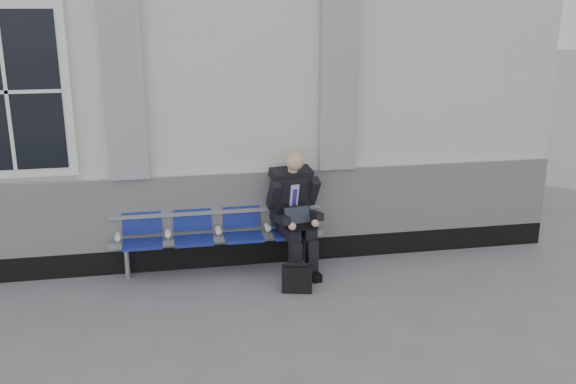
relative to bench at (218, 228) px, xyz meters
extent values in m
cube|color=silver|center=(-2.60, 2.18, 1.55)|extent=(14.00, 4.00, 4.20)
cube|color=#989B9E|center=(-1.00, 0.12, 1.85)|extent=(0.45, 0.14, 2.40)
cube|color=#989B9E|center=(1.50, 0.12, 1.85)|extent=(0.45, 0.14, 2.40)
cube|color=white|center=(-2.25, 0.14, 1.70)|extent=(1.35, 0.10, 1.95)
cube|color=black|center=(-2.25, 0.09, 1.70)|extent=(1.15, 0.02, 1.75)
cube|color=#9EA0A3|center=(0.00, -0.02, -0.13)|extent=(2.60, 0.07, 0.07)
cube|color=#9EA0A3|center=(0.00, 0.10, 0.18)|extent=(2.60, 0.05, 0.05)
cylinder|color=#9EA0A3|center=(-1.10, -0.02, -0.36)|extent=(0.06, 0.06, 0.39)
cylinder|color=#9EA0A3|center=(1.10, -0.02, -0.36)|extent=(0.06, 0.06, 0.39)
cube|color=navy|center=(-0.90, -0.10, -0.10)|extent=(0.46, 0.42, 0.07)
cube|color=navy|center=(-0.90, 0.11, 0.16)|extent=(0.46, 0.10, 0.40)
cube|color=navy|center=(-0.30, -0.10, -0.10)|extent=(0.46, 0.42, 0.07)
cube|color=navy|center=(-0.30, 0.11, 0.16)|extent=(0.46, 0.10, 0.40)
cube|color=navy|center=(0.30, -0.10, -0.10)|extent=(0.46, 0.42, 0.07)
cube|color=navy|center=(0.30, 0.11, 0.16)|extent=(0.46, 0.10, 0.40)
cube|color=navy|center=(0.90, -0.10, -0.10)|extent=(0.46, 0.42, 0.07)
cube|color=navy|center=(0.90, 0.11, 0.16)|extent=(0.46, 0.10, 0.40)
cylinder|color=white|center=(-1.18, -0.07, 0.00)|extent=(0.07, 0.12, 0.07)
cylinder|color=white|center=(-0.60, -0.07, 0.00)|extent=(0.07, 0.12, 0.07)
cylinder|color=white|center=(0.00, -0.07, 0.00)|extent=(0.07, 0.12, 0.07)
cylinder|color=white|center=(0.60, -0.07, 0.00)|extent=(0.07, 0.12, 0.07)
cylinder|color=white|center=(1.18, -0.07, 0.00)|extent=(0.07, 0.12, 0.07)
cube|color=black|center=(0.88, -0.52, -0.50)|extent=(0.16, 0.29, 0.09)
cube|color=black|center=(1.09, -0.48, -0.50)|extent=(0.16, 0.29, 0.09)
cube|color=black|center=(0.87, -0.45, -0.31)|extent=(0.15, 0.16, 0.47)
cube|color=black|center=(1.08, -0.42, -0.31)|extent=(0.15, 0.16, 0.47)
cube|color=black|center=(0.83, -0.23, -0.01)|extent=(0.23, 0.49, 0.15)
cube|color=black|center=(1.04, -0.19, -0.01)|extent=(0.23, 0.49, 0.15)
cube|color=black|center=(0.90, 0.00, 0.34)|extent=(0.50, 0.43, 0.66)
cube|color=#C2E6FF|center=(0.92, -0.13, 0.36)|extent=(0.12, 0.12, 0.37)
cube|color=#3924A9|center=(0.92, -0.14, 0.34)|extent=(0.06, 0.09, 0.31)
cube|color=black|center=(0.90, -0.03, 0.65)|extent=(0.54, 0.33, 0.15)
cylinder|color=#DFB08B|center=(0.91, -0.09, 0.73)|extent=(0.12, 0.12, 0.10)
sphere|color=#DFB08B|center=(0.92, -0.15, 0.83)|extent=(0.22, 0.22, 0.22)
cube|color=black|center=(0.67, -0.15, 0.42)|extent=(0.16, 0.31, 0.39)
cube|color=black|center=(1.16, -0.06, 0.42)|extent=(0.16, 0.31, 0.39)
cube|color=black|center=(0.74, -0.33, 0.17)|extent=(0.15, 0.34, 0.15)
cube|color=black|center=(1.16, -0.25, 0.17)|extent=(0.15, 0.34, 0.15)
sphere|color=#DFB08B|center=(0.83, -0.46, 0.13)|extent=(0.09, 0.09, 0.09)
sphere|color=#DFB08B|center=(1.12, -0.41, 0.13)|extent=(0.09, 0.09, 0.09)
cube|color=black|center=(0.96, -0.35, 0.08)|extent=(0.38, 0.30, 0.02)
cube|color=black|center=(0.94, -0.23, 0.19)|extent=(0.36, 0.15, 0.22)
cube|color=black|center=(0.94, -0.24, 0.19)|extent=(0.32, 0.13, 0.19)
cube|color=black|center=(0.83, -0.78, -0.40)|extent=(0.37, 0.22, 0.31)
cylinder|color=black|center=(0.83, -0.78, -0.23)|extent=(0.28, 0.12, 0.05)
camera|label=1|loc=(-0.54, -7.38, 2.64)|focal=40.00mm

